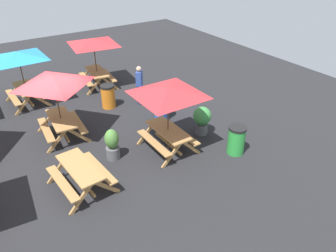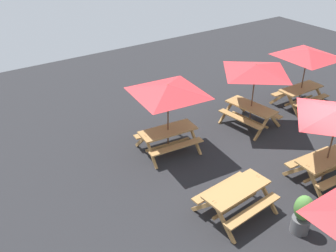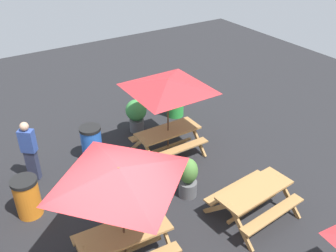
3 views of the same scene
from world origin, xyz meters
name	(u,v)px [view 3 (image 3 of 3)]	position (x,y,z in m)	size (l,w,h in m)	color
picnic_table_1	(168,90)	(-2.87, -2.91, 1.99)	(2.83, 2.83, 2.34)	#A87A44
picnic_table_5	(254,196)	(-3.16, 0.20, 0.56)	(1.90, 1.65, 0.81)	#A87A44
picnic_table_7	(120,182)	(-0.16, -0.22, 1.99)	(2.14, 2.14, 2.34)	#A87A44
trash_bin_green	(175,102)	(-4.27, -4.67, 0.49)	(0.59, 0.59, 0.98)	green
trash_bin_blue	(92,143)	(-0.98, -3.87, 0.49)	(0.59, 0.59, 0.98)	blue
trash_bin_orange	(27,197)	(1.10, -2.56, 0.49)	(0.59, 0.59, 0.98)	orange
potted_plant_0	(188,177)	(-2.32, -1.15, 0.54)	(0.45, 0.45, 1.06)	#59595B
potted_plant_1	(136,114)	(-2.70, -4.48, 0.61)	(0.64, 0.64, 1.06)	#59595B
person_standing	(29,150)	(0.65, -3.81, 0.89)	(0.42, 0.40, 1.67)	#2D334C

